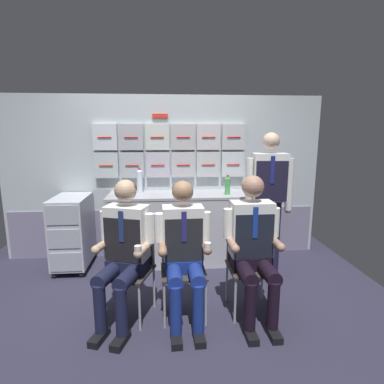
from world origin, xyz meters
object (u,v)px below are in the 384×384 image
(service_trolley, at_px, (72,231))
(crew_member_right, at_px, (253,241))
(crew_member_standing, at_px, (269,194))
(snack_banana, at_px, (121,193))
(coffee_cup_white, at_px, (180,193))
(folding_chair_left, at_px, (132,259))
(folding_chair_right, at_px, (248,256))
(crew_member_center, at_px, (184,246))
(water_bottle_tall, at_px, (140,181))
(folding_chair_center, at_px, (182,258))
(crew_member_left, at_px, (124,246))

(service_trolley, relative_size, crew_member_right, 0.70)
(crew_member_standing, bearing_deg, snack_banana, 162.85)
(service_trolley, height_order, coffee_cup_white, coffee_cup_white)
(folding_chair_left, relative_size, folding_chair_right, 1.00)
(crew_member_center, xyz_separation_m, water_bottle_tall, (-0.49, 1.42, 0.36))
(service_trolley, relative_size, coffee_cup_white, 13.04)
(crew_member_center, distance_m, snack_banana, 1.50)
(folding_chair_center, xyz_separation_m, folding_chair_right, (0.63, 0.02, 0.00))
(service_trolley, distance_m, crew_member_standing, 2.41)
(folding_chair_right, bearing_deg, crew_member_left, -172.66)
(folding_chair_left, xyz_separation_m, water_bottle_tall, (-0.02, 1.24, 0.54))
(crew_member_left, relative_size, folding_chair_right, 1.52)
(service_trolley, height_order, crew_member_center, crew_member_center)
(service_trolley, relative_size, crew_member_left, 0.71)
(service_trolley, xyz_separation_m, crew_member_right, (1.94, -1.17, 0.24))
(water_bottle_tall, bearing_deg, coffee_cup_white, -29.86)
(service_trolley, distance_m, folding_chair_right, 2.19)
(service_trolley, distance_m, coffee_cup_white, 1.41)
(crew_member_left, distance_m, crew_member_standing, 1.72)
(water_bottle_tall, bearing_deg, folding_chair_left, -89.19)
(service_trolley, distance_m, water_bottle_tall, 1.03)
(folding_chair_left, distance_m, crew_member_left, 0.25)
(snack_banana, bearing_deg, crew_member_left, -81.27)
(folding_chair_left, distance_m, coffee_cup_white, 1.15)
(water_bottle_tall, relative_size, snack_banana, 1.85)
(service_trolley, xyz_separation_m, crew_member_standing, (2.31, -0.43, 0.51))
(service_trolley, relative_size, crew_member_standing, 0.54)
(service_trolley, relative_size, folding_chair_center, 1.08)
(folding_chair_center, distance_m, crew_member_center, 0.24)
(crew_member_standing, bearing_deg, folding_chair_right, -122.58)
(folding_chair_right, bearing_deg, crew_member_right, -89.19)
(folding_chair_left, relative_size, crew_member_standing, 0.50)
(crew_member_right, relative_size, snack_banana, 7.56)
(folding_chair_center, bearing_deg, water_bottle_tall, 111.07)
(service_trolley, distance_m, crew_member_left, 1.43)
(crew_member_center, bearing_deg, folding_chair_right, 15.87)
(crew_member_right, distance_m, snack_banana, 1.86)
(folding_chair_center, height_order, folding_chair_right, same)
(coffee_cup_white, bearing_deg, crew_member_center, -90.79)
(service_trolley, distance_m, snack_banana, 0.75)
(service_trolley, relative_size, crew_member_center, 0.72)
(crew_member_right, height_order, coffee_cup_white, crew_member_right)
(folding_chair_right, xyz_separation_m, crew_member_standing, (0.38, 0.59, 0.48))
(water_bottle_tall, xyz_separation_m, coffee_cup_white, (0.51, -0.29, -0.11))
(water_bottle_tall, bearing_deg, folding_chair_center, -68.93)
(coffee_cup_white, bearing_deg, crew_member_left, -116.06)
(folding_chair_left, distance_m, folding_chair_center, 0.47)
(folding_chair_left, height_order, crew_member_right, crew_member_right)
(folding_chair_center, relative_size, crew_member_center, 0.66)
(service_trolley, relative_size, folding_chair_left, 1.08)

